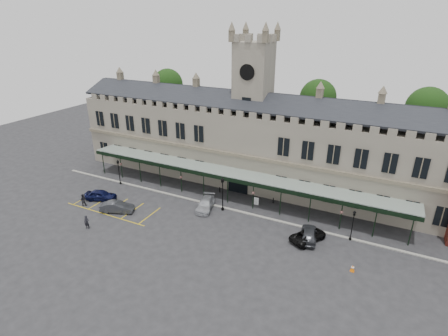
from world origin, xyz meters
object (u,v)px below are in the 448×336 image
at_px(traffic_cone, 353,268).
at_px(person_b, 83,200).
at_px(sign_board, 256,201).
at_px(person_a, 87,222).
at_px(car_left_b, 117,207).
at_px(lamp_post_mid, 223,191).
at_px(clock_tower, 253,103).
at_px(car_taxi, 206,204).
at_px(car_right_a, 309,234).
at_px(station_building, 251,144).
at_px(lamp_post_left, 119,170).
at_px(lamp_post_right, 353,223).
at_px(car_left_a, 101,195).
at_px(car_van, 308,236).

height_order(traffic_cone, person_b, person_b).
relative_size(sign_board, person_a, 0.64).
bearing_deg(car_left_b, lamp_post_mid, -82.17).
xyz_separation_m(clock_tower, person_b, (-18.30, -18.91, -12.18)).
bearing_deg(sign_board, car_taxi, -146.63).
relative_size(clock_tower, traffic_cone, 32.10).
height_order(car_right_a, person_b, person_b).
bearing_deg(car_taxi, sign_board, 20.37).
bearing_deg(car_right_a, station_building, -56.05).
bearing_deg(lamp_post_left, station_building, 30.22).
distance_m(lamp_post_right, car_left_a, 35.49).
xyz_separation_m(car_left_a, person_b, (-0.93, -2.47, 0.15)).
bearing_deg(lamp_post_right, car_taxi, -176.70).
height_order(lamp_post_mid, lamp_post_right, lamp_post_mid).
height_order(car_left_b, car_van, car_left_b).
relative_size(car_right_a, person_a, 2.48).
relative_size(lamp_post_left, car_right_a, 0.92).
distance_m(traffic_cone, person_a, 32.52).
bearing_deg(lamp_post_mid, car_left_a, -163.13).
xyz_separation_m(lamp_post_right, car_left_a, (-34.99, -5.76, -1.65)).
bearing_deg(sign_board, lamp_post_mid, -138.37).
bearing_deg(traffic_cone, lamp_post_right, 99.87).
bearing_deg(clock_tower, sign_board, -61.89).
height_order(car_van, car_right_a, car_right_a).
bearing_deg(lamp_post_mid, person_a, -138.35).
xyz_separation_m(traffic_cone, car_right_a, (-5.65, 3.76, 0.41)).
height_order(car_left_b, car_right_a, car_right_a).
xyz_separation_m(lamp_post_left, person_a, (5.36, -12.20, -1.60)).
distance_m(lamp_post_right, traffic_cone, 6.38).
distance_m(clock_tower, person_a, 29.27).
height_order(traffic_cone, car_taxi, car_taxi).
height_order(lamp_post_mid, sign_board, lamp_post_mid).
bearing_deg(traffic_cone, car_left_a, 179.69).
bearing_deg(car_left_a, car_left_b, -128.28).
bearing_deg(lamp_post_right, person_a, -158.05).
bearing_deg(car_right_a, lamp_post_mid, -19.58).
bearing_deg(car_taxi, car_right_a, -18.68).
bearing_deg(person_b, car_van, 154.30).
bearing_deg(car_right_a, lamp_post_right, -166.19).
height_order(lamp_post_mid, traffic_cone, lamp_post_mid).
bearing_deg(station_building, lamp_post_right, -31.02).
xyz_separation_m(car_van, car_right_a, (0.00, 0.21, 0.10)).
xyz_separation_m(car_left_a, person_a, (4.16, -6.67, 0.15)).
bearing_deg(car_left_b, station_building, -55.68).
distance_m(sign_board, car_left_b, 19.76).
bearing_deg(sign_board, lamp_post_right, -14.58).
xyz_separation_m(lamp_post_left, car_taxi, (16.55, -0.91, -1.82)).
bearing_deg(car_right_a, car_van, 78.47).
relative_size(station_building, person_b, 32.16).
distance_m(station_building, person_b, 26.83).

